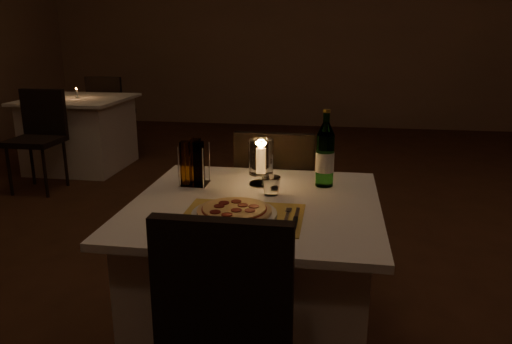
# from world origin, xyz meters

# --- Properties ---
(floor) EXTENTS (8.00, 10.00, 0.02)m
(floor) POSITION_xyz_m (0.00, 0.00, -0.01)
(floor) COLOR #472617
(floor) RESTS_ON ground
(wall_back) EXTENTS (8.00, 0.02, 3.00)m
(wall_back) POSITION_xyz_m (0.00, 5.01, 1.50)
(wall_back) COLOR #947056
(wall_back) RESTS_ON ground
(main_table) EXTENTS (1.00, 1.00, 0.74)m
(main_table) POSITION_xyz_m (0.04, -0.67, 0.37)
(main_table) COLOR white
(main_table) RESTS_ON ground
(chair_far) EXTENTS (0.42, 0.42, 0.90)m
(chair_far) POSITION_xyz_m (0.04, 0.05, 0.55)
(chair_far) COLOR black
(chair_far) RESTS_ON ground
(placemat) EXTENTS (0.45, 0.34, 0.00)m
(placemat) POSITION_xyz_m (0.02, -0.85, 0.74)
(placemat) COLOR gold
(placemat) RESTS_ON main_table
(plate) EXTENTS (0.32, 0.32, 0.01)m
(plate) POSITION_xyz_m (-0.01, -0.85, 0.75)
(plate) COLOR white
(plate) RESTS_ON placemat
(pizza) EXTENTS (0.28, 0.28, 0.02)m
(pizza) POSITION_xyz_m (-0.01, -0.85, 0.77)
(pizza) COLOR #D8B77F
(pizza) RESTS_ON plate
(fork) EXTENTS (0.02, 0.18, 0.00)m
(fork) POSITION_xyz_m (0.19, -0.81, 0.75)
(fork) COLOR silver
(fork) RESTS_ON placemat
(knife) EXTENTS (0.02, 0.22, 0.01)m
(knife) POSITION_xyz_m (0.22, -0.87, 0.75)
(knife) COLOR black
(knife) RESTS_ON placemat
(tumbler) EXTENTS (0.08, 0.08, 0.08)m
(tumbler) POSITION_xyz_m (0.09, -0.57, 0.78)
(tumbler) COLOR white
(tumbler) RESTS_ON main_table
(water_bottle) EXTENTS (0.08, 0.08, 0.34)m
(water_bottle) POSITION_xyz_m (0.31, -0.40, 0.88)
(water_bottle) COLOR #5AA659
(water_bottle) RESTS_ON main_table
(hurricane_candle) EXTENTS (0.11, 0.11, 0.21)m
(hurricane_candle) POSITION_xyz_m (0.03, -0.44, 0.86)
(hurricane_candle) COLOR white
(hurricane_candle) RESTS_ON main_table
(cruet_caddy) EXTENTS (0.12, 0.12, 0.21)m
(cruet_caddy) POSITION_xyz_m (-0.26, -0.49, 0.84)
(cruet_caddy) COLOR white
(cruet_caddy) RESTS_ON main_table
(neighbor_table_left) EXTENTS (1.00, 1.00, 0.74)m
(neighbor_table_left) POSITION_xyz_m (-2.28, 2.21, 0.37)
(neighbor_table_left) COLOR white
(neighbor_table_left) RESTS_ON ground
(neighbor_chair_la) EXTENTS (0.42, 0.42, 0.90)m
(neighbor_chair_la) POSITION_xyz_m (-2.28, 1.50, 0.55)
(neighbor_chair_la) COLOR black
(neighbor_chair_la) RESTS_ON ground
(neighbor_chair_lb) EXTENTS (0.42, 0.42, 0.90)m
(neighbor_chair_lb) POSITION_xyz_m (-2.28, 2.93, 0.55)
(neighbor_chair_lb) COLOR black
(neighbor_chair_lb) RESTS_ON ground
(neighbor_candle_left) EXTENTS (0.03, 0.03, 0.11)m
(neighbor_candle_left) POSITION_xyz_m (-2.28, 2.21, 0.79)
(neighbor_candle_left) COLOR white
(neighbor_candle_left) RESTS_ON neighbor_table_left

